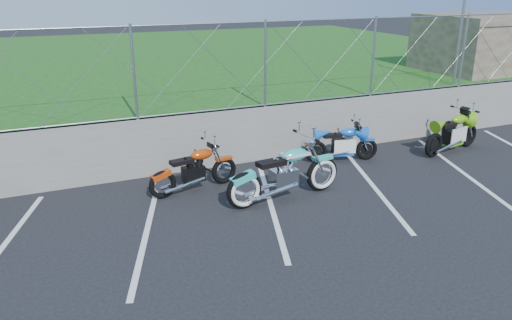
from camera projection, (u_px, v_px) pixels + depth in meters
name	position (u px, v px, depth m)	size (l,w,h in m)	color
ground	(294.00, 226.00, 8.86)	(90.00, 90.00, 0.00)	black
retaining_wall	(226.00, 138.00, 11.67)	(30.00, 0.22, 1.30)	slate
grass_field	(142.00, 72.00, 20.32)	(30.00, 20.00, 1.30)	#184813
stone_building	(497.00, 42.00, 16.80)	(5.00, 3.00, 1.80)	brown
chain_link_fence	(224.00, 67.00, 11.11)	(28.00, 0.03, 2.00)	gray
sign_pole	(461.00, 31.00, 13.98)	(0.08, 0.08, 3.00)	gray
parking_lines	(324.00, 194.00, 10.17)	(18.29, 4.31, 0.01)	silver
cruiser_turquoise	(286.00, 175.00, 9.80)	(2.54, 0.80, 1.26)	black
naked_orange	(195.00, 171.00, 10.24)	(1.98, 0.67, 0.99)	black
sportbike_green	(453.00, 134.00, 12.61)	(2.05, 0.73, 1.08)	black
sportbike_blue	(343.00, 145.00, 11.95)	(1.76, 0.68, 0.93)	black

